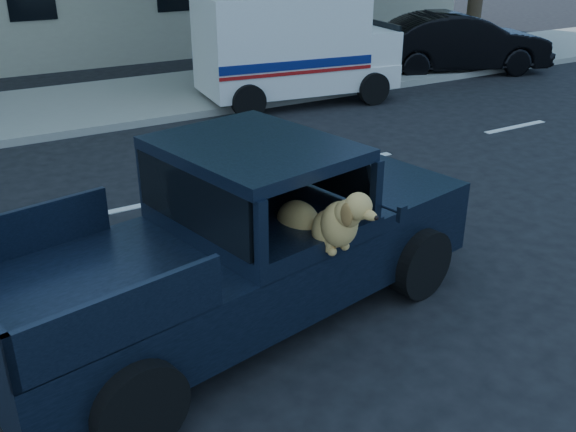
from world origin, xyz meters
name	(u,v)px	position (x,y,z in m)	size (l,w,h in m)	color
ground	(227,329)	(0.00, 0.00, 0.00)	(120.00, 120.00, 0.00)	black
far_sidewalk	(36,112)	(0.00, 9.20, 0.07)	(60.00, 4.00, 0.15)	gray
lane_stripes	(247,183)	(2.00, 3.40, 0.01)	(21.60, 0.14, 0.01)	silver
pickup_truck	(232,265)	(0.15, 0.15, 0.60)	(5.26, 2.94, 1.79)	black
mail_truck	(293,56)	(5.28, 7.47, 1.02)	(4.49, 2.65, 2.34)	silver
parked_sedan	(459,43)	(10.76, 7.89, 0.79)	(4.80, 1.68, 1.58)	black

